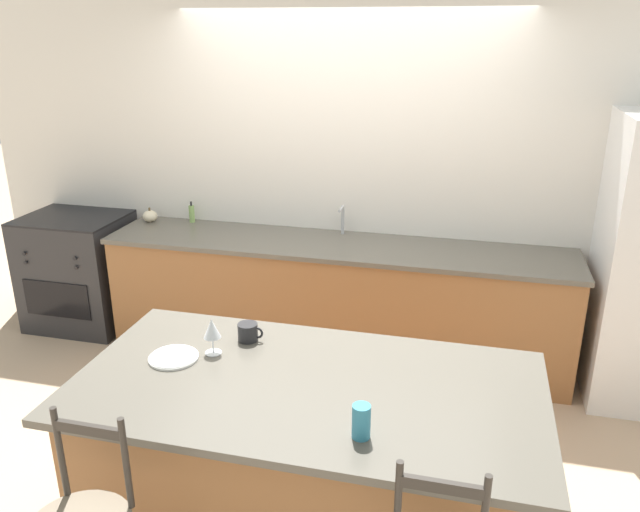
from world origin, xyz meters
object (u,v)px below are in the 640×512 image
wine_glass (212,329)px  tumbler_cup (361,421)px  coffee_mug (248,332)px  oven_range (80,271)px  soap_bottle (192,214)px  dinner_plate (174,357)px  pumpkin_decoration (150,216)px

wine_glass → tumbler_cup: (0.77, -0.45, -0.06)m
wine_glass → coffee_mug: (0.11, 0.16, -0.08)m
oven_range → soap_bottle: (0.94, 0.23, 0.49)m
wine_glass → soap_bottle: size_ratio=1.02×
dinner_plate → wine_glass: (0.15, 0.09, 0.11)m
coffee_mug → tumbler_cup: tumbler_cup is taller
wine_glass → pumpkin_decoration: size_ratio=1.47×
oven_range → coffee_mug: coffee_mug is taller
pumpkin_decoration → dinner_plate: bearing=-59.1°
oven_range → dinner_plate: (1.86, -1.93, 0.50)m
wine_glass → soap_bottle: wine_glass is taller
oven_range → pumpkin_decoration: (0.61, 0.16, 0.47)m
tumbler_cup → pumpkin_decoration: 3.28m
dinner_plate → wine_glass: 0.21m
soap_bottle → pumpkin_decoration: bearing=-167.8°
oven_range → tumbler_cup: bearing=-39.4°
tumbler_cup → soap_bottle: size_ratio=0.79×
oven_range → coffee_mug: bearing=-38.3°
dinner_plate → wine_glass: bearing=31.3°
tumbler_cup → soap_bottle: 3.12m
coffee_mug → soap_bottle: size_ratio=0.74×
oven_range → dinner_plate: dinner_plate is taller
dinner_plate → oven_range: bearing=133.9°
pumpkin_decoration → soap_bottle: soap_bottle is taller
dinner_plate → wine_glass: size_ratio=1.30×
wine_glass → pumpkin_decoration: (-1.40, 2.00, -0.14)m
soap_bottle → oven_range: bearing=-166.0°
coffee_mug → tumbler_cup: size_ratio=0.94×
dinner_plate → wine_glass: wine_glass is taller
oven_range → dinner_plate: size_ratio=4.17×
coffee_mug → tumbler_cup: bearing=-42.7°
dinner_plate → tumbler_cup: 1.00m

